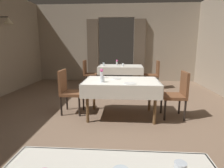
{
  "coord_description": "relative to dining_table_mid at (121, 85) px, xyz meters",
  "views": [
    {
      "loc": [
        0.36,
        -3.41,
        1.44
      ],
      "look_at": [
        0.08,
        0.58,
        0.6
      ],
      "focal_mm": 29.79,
      "sensor_mm": 36.0,
      "label": 1
    }
  ],
  "objects": [
    {
      "name": "wall_back",
      "position": [
        -0.29,
        3.95,
        0.85
      ],
      "size": [
        6.4,
        0.27,
        3.0
      ],
      "color": "gray",
      "rests_on": "ground"
    },
    {
      "name": "chair_mid_left",
      "position": [
        -1.12,
        0.12,
        -0.15
      ],
      "size": [
        0.44,
        0.44,
        0.93
      ],
      "color": "black",
      "rests_on": "ground"
    },
    {
      "name": "plate_mid_b",
      "position": [
        -0.11,
        0.15,
        0.09
      ],
      "size": [
        0.2,
        0.2,
        0.01
      ],
      "primitive_type": "cylinder",
      "color": "white",
      "rests_on": "dining_table_mid"
    },
    {
      "name": "glass_mid_c",
      "position": [
        -0.35,
        -0.22,
        0.15
      ],
      "size": [
        0.08,
        0.08,
        0.12
      ],
      "primitive_type": "cylinder",
      "color": "silver",
      "rests_on": "dining_table_mid"
    },
    {
      "name": "dining_table_far",
      "position": [
        -0.08,
        2.66,
        0.0
      ],
      "size": [
        1.48,
        1.01,
        0.75
      ],
      "color": "brown",
      "rests_on": "ground"
    },
    {
      "name": "glass_far_c",
      "position": [
        0.0,
        2.55,
        0.14
      ],
      "size": [
        0.07,
        0.07,
        0.1
      ],
      "primitive_type": "cylinder",
      "color": "silver",
      "rests_on": "dining_table_far"
    },
    {
      "name": "flower_vase_mid",
      "position": [
        -0.43,
        0.25,
        0.19
      ],
      "size": [
        0.07,
        0.07,
        0.2
      ],
      "color": "silver",
      "rests_on": "dining_table_mid"
    },
    {
      "name": "plate_mid_d",
      "position": [
        0.17,
        -0.33,
        0.09
      ],
      "size": [
        0.23,
        0.23,
        0.01
      ],
      "primitive_type": "cylinder",
      "color": "white",
      "rests_on": "dining_table_mid"
    },
    {
      "name": "chair_far_left",
      "position": [
        -1.2,
        2.69,
        -0.15
      ],
      "size": [
        0.44,
        0.44,
        0.93
      ],
      "color": "black",
      "rests_on": "ground"
    },
    {
      "name": "flower_vase_far",
      "position": [
        -0.21,
        2.83,
        0.19
      ],
      "size": [
        0.07,
        0.07,
        0.19
      ],
      "color": "silver",
      "rests_on": "dining_table_far"
    },
    {
      "name": "ground",
      "position": [
        -0.29,
        -0.23,
        -0.66
      ],
      "size": [
        10.08,
        10.08,
        0.0
      ],
      "primitive_type": "plane",
      "color": "#7A604C"
    },
    {
      "name": "glass_far_b",
      "position": [
        -0.65,
        2.58,
        0.14
      ],
      "size": [
        0.07,
        0.07,
        0.11
      ],
      "primitive_type": "cylinder",
      "color": "silver",
      "rests_on": "dining_table_far"
    },
    {
      "name": "dining_table_mid",
      "position": [
        0.0,
        0.0,
        0.0
      ],
      "size": [
        1.48,
        0.98,
        0.75
      ],
      "color": "brown",
      "rests_on": "ground"
    },
    {
      "name": "chair_mid_right",
      "position": [
        1.12,
        0.02,
        -0.15
      ],
      "size": [
        0.44,
        0.44,
        0.93
      ],
      "color": "black",
      "rests_on": "ground"
    },
    {
      "name": "chair_far_right",
      "position": [
        1.05,
        2.62,
        -0.15
      ],
      "size": [
        0.44,
        0.44,
        0.93
      ],
      "color": "black",
      "rests_on": "ground"
    }
  ]
}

